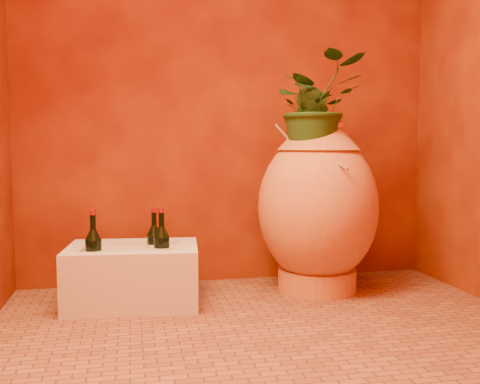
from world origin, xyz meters
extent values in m
plane|color=brown|center=(0.00, 0.00, 0.00)|extent=(2.50, 2.50, 0.00)
cube|color=#5E1005|center=(0.00, 1.00, 1.25)|extent=(2.50, 0.02, 2.50)
cylinder|color=#D5753C|center=(0.44, 0.65, 0.06)|extent=(0.57, 0.57, 0.13)
ellipsoid|color=#D5753C|center=(0.44, 0.65, 0.48)|extent=(0.87, 0.87, 0.84)
cone|color=#D5753C|center=(0.44, 0.65, 0.87)|extent=(0.60, 0.60, 0.13)
torus|color=#D5753C|center=(0.44, 0.65, 0.94)|extent=(0.37, 0.37, 0.05)
cylinder|color=olive|center=(0.36, 0.60, 0.75)|extent=(0.29, 0.34, 0.41)
cylinder|color=olive|center=(0.42, 0.53, 0.78)|extent=(0.12, 0.44, 0.17)
cylinder|color=olive|center=(0.54, 0.57, 0.80)|extent=(0.11, 0.38, 0.19)
cube|color=beige|center=(-0.59, 0.59, 0.14)|extent=(0.71, 0.51, 0.28)
cube|color=beige|center=(-0.59, 0.77, 0.29)|extent=(0.67, 0.15, 0.03)
cube|color=beige|center=(-0.59, 0.41, 0.29)|extent=(0.67, 0.15, 0.03)
cube|color=beige|center=(-0.88, 0.59, 0.29)|extent=(0.11, 0.29, 0.03)
cube|color=beige|center=(-0.30, 0.59, 0.29)|extent=(0.11, 0.29, 0.03)
cylinder|color=black|center=(-0.45, 0.51, 0.27)|extent=(0.08, 0.08, 0.19)
cone|color=black|center=(-0.45, 0.51, 0.39)|extent=(0.08, 0.08, 0.05)
cylinder|color=black|center=(-0.45, 0.51, 0.45)|extent=(0.03, 0.03, 0.07)
cylinder|color=maroon|center=(-0.45, 0.51, 0.50)|extent=(0.03, 0.03, 0.03)
cylinder|color=silver|center=(-0.45, 0.51, 0.27)|extent=(0.08, 0.08, 0.08)
cylinder|color=black|center=(-0.78, 0.50, 0.27)|extent=(0.08, 0.08, 0.19)
cone|color=black|center=(-0.78, 0.50, 0.39)|extent=(0.08, 0.08, 0.05)
cylinder|color=black|center=(-0.78, 0.50, 0.45)|extent=(0.03, 0.03, 0.07)
cylinder|color=maroon|center=(-0.78, 0.50, 0.50)|extent=(0.03, 0.03, 0.03)
cylinder|color=silver|center=(-0.78, 0.50, 0.27)|extent=(0.08, 0.08, 0.08)
cylinder|color=black|center=(-0.48, 0.65, 0.26)|extent=(0.08, 0.08, 0.18)
cone|color=black|center=(-0.48, 0.65, 0.38)|extent=(0.08, 0.08, 0.05)
cylinder|color=black|center=(-0.48, 0.65, 0.44)|extent=(0.03, 0.03, 0.07)
cylinder|color=maroon|center=(-0.48, 0.65, 0.48)|extent=(0.03, 0.03, 0.03)
cylinder|color=silver|center=(-0.48, 0.65, 0.26)|extent=(0.08, 0.08, 0.08)
cylinder|color=#A67726|center=(0.37, 0.93, 0.75)|extent=(0.03, 0.15, 0.03)
cylinder|color=#A67726|center=(0.37, 0.85, 0.70)|extent=(0.02, 0.02, 0.09)
torus|color=#A67726|center=(0.37, 0.93, 0.80)|extent=(0.08, 0.01, 0.08)
cylinder|color=#A67726|center=(0.37, 0.93, 0.77)|extent=(0.01, 0.01, 0.05)
imported|color=#1D3F16|center=(0.41, 0.63, 1.05)|extent=(0.57, 0.51, 0.56)
imported|color=#1D3F16|center=(0.37, 0.60, 0.94)|extent=(0.26, 0.27, 0.39)
camera|label=1|loc=(-0.60, -2.20, 0.82)|focal=40.00mm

